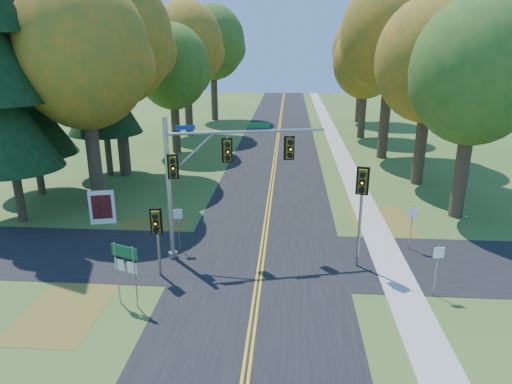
# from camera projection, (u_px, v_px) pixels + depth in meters

# --- Properties ---
(ground) EXTENTS (160.00, 160.00, 0.00)m
(ground) POSITION_uv_depth(u_px,v_px,m) (259.00, 279.00, 20.52)
(ground) COLOR #30571E
(ground) RESTS_ON ground
(road_main) EXTENTS (8.00, 160.00, 0.02)m
(road_main) POSITION_uv_depth(u_px,v_px,m) (259.00, 278.00, 20.52)
(road_main) COLOR black
(road_main) RESTS_ON ground
(road_cross) EXTENTS (60.00, 6.00, 0.02)m
(road_cross) POSITION_uv_depth(u_px,v_px,m) (262.00, 259.00, 22.41)
(road_cross) COLOR black
(road_cross) RESTS_ON ground
(centerline_left) EXTENTS (0.10, 160.00, 0.01)m
(centerline_left) POSITION_uv_depth(u_px,v_px,m) (257.00, 278.00, 20.52)
(centerline_left) COLOR gold
(centerline_left) RESTS_ON road_main
(centerline_right) EXTENTS (0.10, 160.00, 0.01)m
(centerline_right) POSITION_uv_depth(u_px,v_px,m) (261.00, 278.00, 20.51)
(centerline_right) COLOR gold
(centerline_right) RESTS_ON road_main
(sidewalk_east) EXTENTS (1.60, 160.00, 0.06)m
(sidewalk_east) POSITION_uv_depth(u_px,v_px,m) (399.00, 283.00, 20.08)
(sidewalk_east) COLOR #9E998E
(sidewalk_east) RESTS_ON ground
(leaf_patch_w_near) EXTENTS (4.00, 6.00, 0.00)m
(leaf_patch_w_near) POSITION_uv_depth(u_px,v_px,m) (144.00, 238.00, 24.76)
(leaf_patch_w_near) COLOR brown
(leaf_patch_w_near) RESTS_ON ground
(leaf_patch_e) EXTENTS (3.50, 8.00, 0.00)m
(leaf_patch_e) POSITION_uv_depth(u_px,v_px,m) (386.00, 231.00, 25.74)
(leaf_patch_e) COLOR brown
(leaf_patch_e) RESTS_ON ground
(leaf_patch_w_far) EXTENTS (3.00, 5.00, 0.00)m
(leaf_patch_w_far) POSITION_uv_depth(u_px,v_px,m) (67.00, 309.00, 18.19)
(leaf_patch_w_far) COLOR brown
(leaf_patch_w_far) RESTS_ON ground
(tree_w_a) EXTENTS (8.00, 8.00, 14.15)m
(tree_w_a) POSITION_uv_depth(u_px,v_px,m) (84.00, 54.00, 27.22)
(tree_w_a) COLOR #38281C
(tree_w_a) RESTS_ON ground
(tree_e_a) EXTENTS (7.20, 7.20, 12.73)m
(tree_e_a) POSITION_uv_depth(u_px,v_px,m) (477.00, 72.00, 25.38)
(tree_e_a) COLOR #38281C
(tree_e_a) RESTS_ON ground
(tree_w_b) EXTENTS (8.60, 8.60, 15.38)m
(tree_w_b) POSITION_uv_depth(u_px,v_px,m) (115.00, 39.00, 33.53)
(tree_w_b) COLOR #38281C
(tree_w_b) RESTS_ON ground
(tree_e_b) EXTENTS (7.60, 7.60, 13.33)m
(tree_e_b) POSITION_uv_depth(u_px,v_px,m) (431.00, 61.00, 31.75)
(tree_e_b) COLOR #38281C
(tree_e_b) RESTS_ON ground
(tree_w_c) EXTENTS (6.80, 6.80, 11.91)m
(tree_w_c) POSITION_uv_depth(u_px,v_px,m) (173.00, 67.00, 41.89)
(tree_w_c) COLOR #38281C
(tree_w_c) RESTS_ON ground
(tree_e_c) EXTENTS (8.80, 8.80, 15.79)m
(tree_e_c) POSITION_uv_depth(u_px,v_px,m) (393.00, 36.00, 38.96)
(tree_e_c) COLOR #38281C
(tree_e_c) RESTS_ON ground
(tree_w_d) EXTENTS (8.20, 8.20, 14.56)m
(tree_w_d) POSITION_uv_depth(u_px,v_px,m) (187.00, 46.00, 49.62)
(tree_w_d) COLOR #38281C
(tree_w_d) RESTS_ON ground
(tree_e_d) EXTENTS (7.00, 7.00, 12.32)m
(tree_e_d) POSITION_uv_depth(u_px,v_px,m) (366.00, 61.00, 48.46)
(tree_e_d) COLOR #38281C
(tree_e_d) RESTS_ON ground
(tree_w_e) EXTENTS (8.40, 8.40, 14.97)m
(tree_w_e) POSITION_uv_depth(u_px,v_px,m) (214.00, 43.00, 59.77)
(tree_w_e) COLOR #38281C
(tree_w_e) RESTS_ON ground
(tree_e_e) EXTENTS (7.80, 7.80, 13.74)m
(tree_e_e) POSITION_uv_depth(u_px,v_px,m) (363.00, 50.00, 58.23)
(tree_e_e) COLOR #38281C
(tree_e_e) RESTS_ON ground
(pine_b) EXTENTS (5.60, 5.60, 17.31)m
(pine_b) POSITION_uv_depth(u_px,v_px,m) (24.00, 74.00, 29.50)
(pine_b) COLOR #38281C
(pine_b) RESTS_ON ground
(pine_c) EXTENTS (5.60, 5.60, 20.56)m
(pine_c) POSITION_uv_depth(u_px,v_px,m) (98.00, 49.00, 33.56)
(pine_c) COLOR #38281C
(pine_c) RESTS_ON ground
(traffic_mast) EXTENTS (7.48, 2.27, 6.96)m
(traffic_mast) POSITION_uv_depth(u_px,v_px,m) (209.00, 169.00, 21.41)
(traffic_mast) COLOR #9B9DA4
(traffic_mast) RESTS_ON ground
(east_signal_pole) EXTENTS (0.57, 0.66, 4.94)m
(east_signal_pole) POSITION_uv_depth(u_px,v_px,m) (362.00, 192.00, 20.35)
(east_signal_pole) COLOR gray
(east_signal_pole) RESTS_ON ground
(ped_signal_pole) EXTENTS (0.52, 0.61, 3.34)m
(ped_signal_pole) POSITION_uv_depth(u_px,v_px,m) (157.00, 227.00, 19.86)
(ped_signal_pole) COLOR gray
(ped_signal_pole) RESTS_ON ground
(route_sign_cluster) EXTENTS (1.18, 0.48, 2.68)m
(route_sign_cluster) POSITION_uv_depth(u_px,v_px,m) (125.00, 263.00, 17.88)
(route_sign_cluster) COLOR gray
(route_sign_cluster) RESTS_ON ground
(info_kiosk) EXTENTS (1.45, 0.55, 1.99)m
(info_kiosk) POSITION_uv_depth(u_px,v_px,m) (102.00, 207.00, 26.51)
(info_kiosk) COLOR white
(info_kiosk) RESTS_ON ground
(reg_sign_e_north) EXTENTS (0.44, 0.16, 2.35)m
(reg_sign_e_north) POSITION_uv_depth(u_px,v_px,m) (412.00, 220.00, 22.94)
(reg_sign_e_north) COLOR gray
(reg_sign_e_north) RESTS_ON ground
(reg_sign_e_south) EXTENTS (0.44, 0.10, 2.29)m
(reg_sign_e_south) POSITION_uv_depth(u_px,v_px,m) (438.00, 262.00, 18.68)
(reg_sign_e_south) COLOR gray
(reg_sign_e_south) RESTS_ON ground
(reg_sign_w) EXTENTS (0.44, 0.14, 2.35)m
(reg_sign_w) POSITION_uv_depth(u_px,v_px,m) (178.00, 222.00, 22.71)
(reg_sign_w) COLOR gray
(reg_sign_w) RESTS_ON ground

